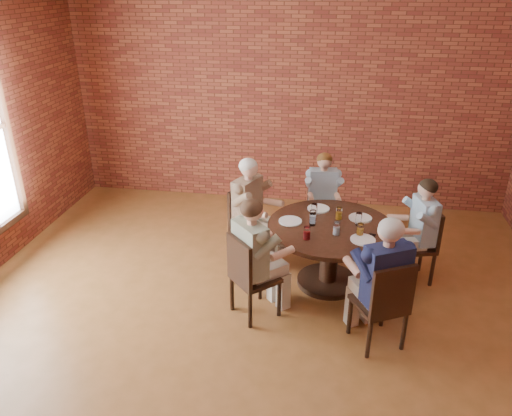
# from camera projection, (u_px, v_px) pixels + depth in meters

# --- Properties ---
(floor) EXTENTS (7.00, 7.00, 0.00)m
(floor) POSITION_uv_depth(u_px,v_px,m) (249.00, 344.00, 4.83)
(floor) COLOR #9F6131
(floor) RESTS_ON ground
(wall_back) EXTENTS (7.00, 0.00, 7.00)m
(wall_back) POSITION_uv_depth(u_px,v_px,m) (289.00, 92.00, 7.24)
(wall_back) COLOR brown
(wall_back) RESTS_ON ground
(dining_table) EXTENTS (1.40, 1.40, 0.75)m
(dining_table) POSITION_uv_depth(u_px,v_px,m) (330.00, 243.00, 5.56)
(dining_table) COLOR black
(dining_table) RESTS_ON floor
(chair_a) EXTENTS (0.47, 0.47, 0.89)m
(chair_a) POSITION_uv_depth(u_px,v_px,m) (422.00, 242.00, 5.68)
(chair_a) COLOR black
(chair_a) RESTS_ON floor
(diner_a) EXTENTS (0.69, 0.61, 1.25)m
(diner_a) POSITION_uv_depth(u_px,v_px,m) (418.00, 231.00, 5.61)
(diner_a) COLOR teal
(diner_a) RESTS_ON floor
(chair_b) EXTENTS (0.42, 0.42, 0.88)m
(chair_b) POSITION_uv_depth(u_px,v_px,m) (321.00, 206.00, 6.57)
(chair_b) COLOR black
(chair_b) RESTS_ON floor
(diner_b) EXTENTS (0.53, 0.62, 1.22)m
(diner_b) POSITION_uv_depth(u_px,v_px,m) (322.00, 199.00, 6.45)
(diner_b) COLOR #90A6B7
(diner_b) RESTS_ON floor
(chair_c) EXTENTS (0.55, 0.55, 0.93)m
(chair_c) POSITION_uv_depth(u_px,v_px,m) (246.00, 221.00, 6.13)
(chair_c) COLOR black
(chair_c) RESTS_ON floor
(diner_c) EXTENTS (0.79, 0.73, 1.31)m
(diner_c) POSITION_uv_depth(u_px,v_px,m) (251.00, 211.00, 6.02)
(diner_c) COLOR brown
(diner_c) RESTS_ON floor
(chair_d) EXTENTS (0.59, 0.59, 0.93)m
(chair_d) POSITION_uv_depth(u_px,v_px,m) (248.00, 274.00, 5.03)
(chair_d) COLOR black
(chair_d) RESTS_ON floor
(diner_d) EXTENTS (0.82, 0.81, 1.31)m
(diner_d) POSITION_uv_depth(u_px,v_px,m) (255.00, 259.00, 5.01)
(diner_d) COLOR gray
(diner_d) RESTS_ON floor
(chair_e) EXTENTS (0.58, 0.58, 0.94)m
(chair_e) POSITION_uv_depth(u_px,v_px,m) (384.00, 302.00, 4.59)
(chair_e) COLOR black
(chair_e) RESTS_ON floor
(diner_e) EXTENTS (0.77, 0.83, 1.34)m
(diner_e) POSITION_uv_depth(u_px,v_px,m) (381.00, 283.00, 4.59)
(diner_e) COLOR #171D43
(diner_e) RESTS_ON floor
(plate_a) EXTENTS (0.26, 0.26, 0.01)m
(plate_a) POSITION_uv_depth(u_px,v_px,m) (360.00, 218.00, 5.62)
(plate_a) COLOR white
(plate_a) RESTS_ON dining_table
(plate_b) EXTENTS (0.26, 0.26, 0.01)m
(plate_b) POSITION_uv_depth(u_px,v_px,m) (318.00, 209.00, 5.85)
(plate_b) COLOR white
(plate_b) RESTS_ON dining_table
(plate_c) EXTENTS (0.26, 0.26, 0.01)m
(plate_c) POSITION_uv_depth(u_px,v_px,m) (290.00, 221.00, 5.55)
(plate_c) COLOR white
(plate_c) RESTS_ON dining_table
(plate_d) EXTENTS (0.26, 0.26, 0.01)m
(plate_d) POSITION_uv_depth(u_px,v_px,m) (363.00, 240.00, 5.16)
(plate_d) COLOR white
(plate_d) RESTS_ON dining_table
(glass_a) EXTENTS (0.07, 0.07, 0.14)m
(glass_a) POSITION_uv_depth(u_px,v_px,m) (359.00, 219.00, 5.46)
(glass_a) COLOR white
(glass_a) RESTS_ON dining_table
(glass_b) EXTENTS (0.07, 0.07, 0.14)m
(glass_b) POSITION_uv_depth(u_px,v_px,m) (339.00, 213.00, 5.59)
(glass_b) COLOR white
(glass_b) RESTS_ON dining_table
(glass_c) EXTENTS (0.07, 0.07, 0.14)m
(glass_c) POSITION_uv_depth(u_px,v_px,m) (314.00, 210.00, 5.68)
(glass_c) COLOR white
(glass_c) RESTS_ON dining_table
(glass_d) EXTENTS (0.07, 0.07, 0.14)m
(glass_d) POSITION_uv_depth(u_px,v_px,m) (313.00, 216.00, 5.52)
(glass_d) COLOR white
(glass_d) RESTS_ON dining_table
(glass_e) EXTENTS (0.07, 0.07, 0.14)m
(glass_e) POSITION_uv_depth(u_px,v_px,m) (313.00, 219.00, 5.45)
(glass_e) COLOR white
(glass_e) RESTS_ON dining_table
(glass_f) EXTENTS (0.07, 0.07, 0.14)m
(glass_f) POSITION_uv_depth(u_px,v_px,m) (307.00, 233.00, 5.16)
(glass_f) COLOR white
(glass_f) RESTS_ON dining_table
(glass_g) EXTENTS (0.07, 0.07, 0.14)m
(glass_g) POSITION_uv_depth(u_px,v_px,m) (336.00, 229.00, 5.25)
(glass_g) COLOR white
(glass_g) RESTS_ON dining_table
(glass_h) EXTENTS (0.07, 0.07, 0.14)m
(glass_h) POSITION_uv_depth(u_px,v_px,m) (360.00, 230.00, 5.22)
(glass_h) COLOR white
(glass_h) RESTS_ON dining_table
(smartphone) EXTENTS (0.11, 0.16, 0.01)m
(smartphone) POSITION_uv_depth(u_px,v_px,m) (371.00, 237.00, 5.22)
(smartphone) COLOR black
(smartphone) RESTS_ON dining_table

